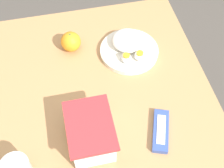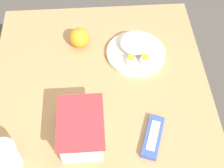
% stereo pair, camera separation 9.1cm
% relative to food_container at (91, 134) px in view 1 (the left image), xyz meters
% --- Properties ---
extents(table, '(0.94, 0.75, 0.72)m').
position_rel_food_container_xyz_m(table, '(0.12, -0.06, -0.16)').
color(table, '#AD7F51').
rests_on(table, ground_plane).
extents(food_container, '(0.18, 0.13, 0.10)m').
position_rel_food_container_xyz_m(food_container, '(0.00, 0.00, 0.00)').
color(food_container, white).
rests_on(food_container, table).
extents(orange_fruit, '(0.07, 0.07, 0.07)m').
position_rel_food_container_xyz_m(orange_fruit, '(0.38, 0.01, -0.01)').
color(orange_fruit, orange).
rests_on(orange_fruit, table).
extents(rice_plate, '(0.21, 0.21, 0.06)m').
position_rel_food_container_xyz_m(rice_plate, '(0.33, -0.20, -0.02)').
color(rice_plate, silver).
rests_on(rice_plate, table).
extents(candy_bar, '(0.15, 0.09, 0.02)m').
position_rel_food_container_xyz_m(candy_bar, '(-0.02, -0.21, -0.03)').
color(candy_bar, '#334C9E').
rests_on(candy_bar, table).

